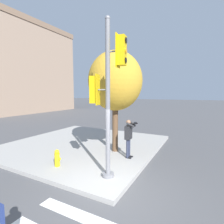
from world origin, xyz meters
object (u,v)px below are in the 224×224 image
street_tree (115,81)px  fire_hydrant (57,158)px  person_photographer (129,135)px  traffic_signal_pole (108,89)px

street_tree → fire_hydrant: 4.28m
person_photographer → fire_hydrant: bearing=135.8°
person_photographer → street_tree: (0.52, 0.94, 2.40)m
person_photographer → fire_hydrant: person_photographer is taller
person_photographer → fire_hydrant: size_ratio=2.53×
traffic_signal_pole → street_tree: (2.53, 1.00, 0.43)m
traffic_signal_pole → person_photographer: bearing=1.8°
traffic_signal_pole → fire_hydrant: 3.46m
person_photographer → traffic_signal_pole: bearing=-178.2°
street_tree → fire_hydrant: (-2.71, 1.19, -3.10)m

